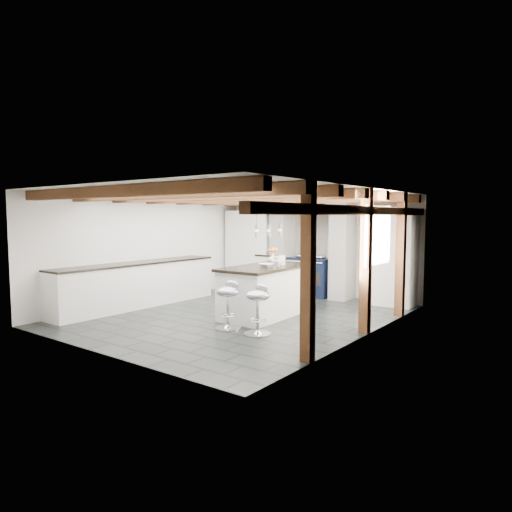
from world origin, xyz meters
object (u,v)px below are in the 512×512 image
Objects in this scene: bar_stool_far at (228,299)px; range_cooker at (311,276)px; kitchen_island at (265,291)px; bar_stool_near at (258,304)px.

range_cooker is at bearing 93.97° from bar_stool_far.
kitchen_island is 2.40× the size of bar_stool_far.
kitchen_island reaches higher than range_cooker.
bar_stool_near is 0.61m from bar_stool_far.
bar_stool_far is at bearing -81.76° from range_cooker.
kitchen_island is at bearing -80.05° from range_cooker.
range_cooker is at bearing 97.85° from kitchen_island.
range_cooker reaches higher than bar_stool_far.
bar_stool_far is (0.10, -1.17, 0.02)m from kitchen_island.
bar_stool_far is at bearing -87.45° from kitchen_island.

